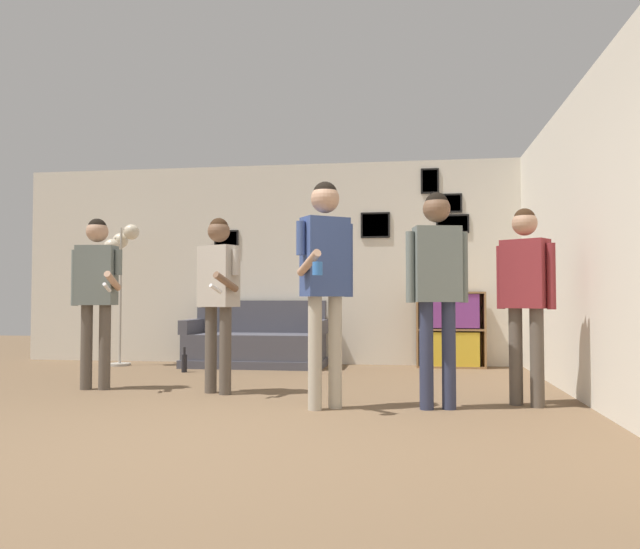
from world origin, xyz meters
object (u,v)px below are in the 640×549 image
Objects in this scene: person_player_foreground_left at (96,284)px; bookshelf at (450,330)px; couch at (256,344)px; person_player_foreground_center at (218,286)px; person_spectator_near_bookshelf at (437,275)px; bottle_on_floor at (184,362)px; person_spectator_far_right at (525,285)px; drinking_cup at (437,288)px; person_watcher_holding_cup at (325,266)px; floor_lamp at (121,253)px.

bookshelf is at bearing 34.92° from person_player_foreground_left.
couch is 1.88× the size of bookshelf.
person_player_foreground_center is 0.94× the size of person_spectator_near_bookshelf.
bookshelf reaches higher than bottle_on_floor.
drinking_cup is at bearing 102.03° from person_spectator_far_right.
couch is at bearing 113.73° from person_watcher_holding_cup.
drinking_cup is (1.01, 3.18, -0.12)m from person_watcher_holding_cup.
person_player_foreground_center is (0.22, -2.33, 0.71)m from couch.
drinking_cup is (4.09, 0.39, -0.46)m from floor_lamp.
person_player_foreground_left is at bearing -143.74° from drinking_cup.
person_player_foreground_center is 1.00× the size of person_spectator_far_right.
bottle_on_floor is (-3.16, -0.98, -0.36)m from bookshelf.
couch is 3.69m from person_spectator_near_bookshelf.
floor_lamp reaches higher than person_player_foreground_center.
person_watcher_holding_cup is at bearing -66.27° from couch.
floor_lamp reaches higher than person_watcher_holding_cup.
floor_lamp is at bearing -174.56° from drinking_cup.
person_player_foreground_center is at bearing -59.84° from bottle_on_floor.
floor_lamp is 6.24× the size of bottle_on_floor.
person_player_foreground_left reaches higher than person_player_foreground_center.
floor_lamp reaches higher than couch.
person_spectator_far_right is at bearing -5.17° from person_player_foreground_left.
person_spectator_near_bookshelf reaches higher than drinking_cup.
bookshelf is 0.53× the size of person_watcher_holding_cup.
person_spectator_near_bookshelf is at bearing -10.83° from person_player_foreground_left.
person_spectator_far_right is (1.60, 0.38, -0.15)m from person_watcher_holding_cup.
bookshelf is at bearing 84.55° from person_spectator_near_bookshelf.
person_player_foreground_left reaches higher than bookshelf.
bookshelf is 4.39m from floor_lamp.
couch is 3.36m from person_watcher_holding_cup.
person_player_foreground_center is 15.51× the size of drinking_cup.
floor_lamp reaches higher than drinking_cup.
person_player_foreground_center is (2.00, -2.14, -0.49)m from floor_lamp.
floor_lamp reaches higher than person_spectator_far_right.
person_watcher_holding_cup is at bearing -47.90° from bottle_on_floor.
couch is 3.97m from person_spectator_far_right.
floor_lamp reaches higher than bookshelf.
person_spectator_near_bookshelf is at bearing -52.57° from couch.
bookshelf is 3.45m from person_watcher_holding_cup.
floor_lamp reaches higher than bottle_on_floor.
person_watcher_holding_cup is at bearing -110.25° from bookshelf.
floor_lamp is at bearing 137.90° from person_watcher_holding_cup.
couch is 2.44m from drinking_cup.
person_player_foreground_center is 5.47× the size of bottle_on_floor.
bottle_on_floor is at bearing 120.16° from person_player_foreground_center.
drinking_cup is at bearing 18.10° from bottle_on_floor.
bottle_on_floor is (-3.59, 1.83, -0.87)m from person_spectator_far_right.
person_watcher_holding_cup is (2.33, -0.73, 0.12)m from person_player_foreground_left.
bookshelf is at bearing 5.22° from floor_lamp.
couch is 1.11× the size of person_player_foreground_center.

